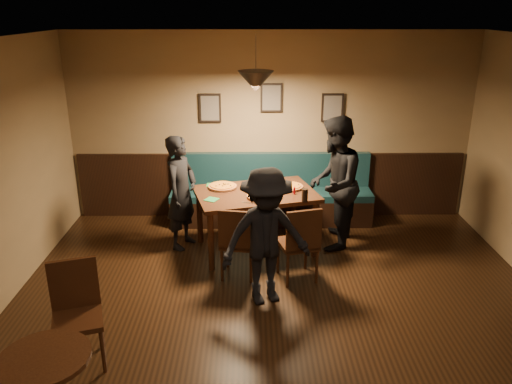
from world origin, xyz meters
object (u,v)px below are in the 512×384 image
tabasco_bottle (294,190)px  diner_left (181,193)px  soda_glass (305,195)px  chair_near_left (239,241)px  diner_front (266,237)px  chair_near_right (298,242)px  booth_bench (271,191)px  diner_right (334,183)px  cafe_chair_far (77,318)px  dining_table (256,221)px

tabasco_bottle → diner_left: bearing=172.3°
soda_glass → chair_near_left: bearing=-155.6°
diner_front → soda_glass: diner_front is taller
chair_near_left → chair_near_right: (0.70, -0.08, 0.02)m
booth_bench → tabasco_bottle: 1.11m
chair_near_right → tabasco_bottle: 0.81m
diner_left → diner_right: size_ratio=0.86×
diner_right → soda_glass: (-0.43, -0.45, 0.00)m
booth_bench → chair_near_right: bearing=-81.8°
booth_bench → tabasco_bottle: bearing=-75.8°
diner_right → cafe_chair_far: diner_right is taller
booth_bench → diner_left: bearing=-146.6°
chair_near_right → tabasco_bottle: size_ratio=8.59×
booth_bench → diner_front: 2.23m
diner_right → cafe_chair_far: 3.64m
dining_table → soda_glass: soda_glass is taller
booth_bench → soda_glass: booth_bench is taller
chair_near_left → diner_right: diner_right is taller
chair_near_right → diner_left: diner_left is taller
diner_right → soda_glass: 0.62m
tabasco_bottle → cafe_chair_far: 3.12m
diner_right → tabasco_bottle: diner_right is taller
booth_bench → diner_right: diner_right is taller
soda_glass → tabasco_bottle: soda_glass is taller
chair_near_left → diner_front: size_ratio=0.59×
chair_near_right → diner_right: diner_right is taller
diner_front → soda_glass: 1.07m
soda_glass → tabasco_bottle: (-0.11, 0.26, -0.03)m
chair_near_right → tabasco_bottle: bearing=74.1°
chair_near_left → tabasco_bottle: tabasco_bottle is taller
booth_bench → cafe_chair_far: bearing=-119.6°
dining_table → booth_bench: bearing=60.4°
dining_table → tabasco_bottle: (0.50, -0.08, 0.47)m
dining_table → tabasco_bottle: size_ratio=13.77×
soda_glass → tabasco_bottle: 0.28m
booth_bench → diner_front: diner_front is taller
diner_left → tabasco_bottle: (1.49, -0.20, 0.10)m
dining_table → cafe_chair_far: cafe_chair_far is taller
dining_table → diner_right: bearing=-9.3°
chair_near_right → diner_front: size_ratio=0.62×
booth_bench → chair_near_left: 1.70m
diner_left → cafe_chair_far: (-0.63, -2.46, -0.28)m
chair_near_right → chair_near_left: bearing=158.4°
diner_front → tabasco_bottle: (0.40, 1.20, 0.10)m
dining_table → diner_front: bearing=-100.6°
soda_glass → chair_near_right: bearing=-104.6°
diner_right → cafe_chair_far: bearing=-30.7°
diner_front → soda_glass: (0.51, 0.94, 0.13)m
booth_bench → chair_near_right: size_ratio=3.14×
booth_bench → diner_right: 1.22m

